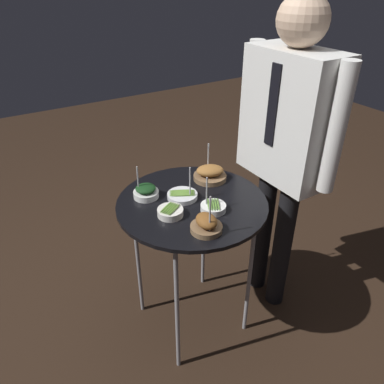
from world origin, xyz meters
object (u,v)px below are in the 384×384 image
(bowl_asparagus_near_rim, at_px, (213,207))
(bowl_roast_center, at_px, (206,224))
(bowl_roast_front_left, at_px, (210,174))
(bowl_spinach_mid_left, at_px, (146,192))
(serving_cart, at_px, (192,212))
(waiter_figure, at_px, (287,133))
(bowl_asparagus_back_right, at_px, (170,212))
(bowl_asparagus_far_rim, at_px, (182,195))

(bowl_asparagus_near_rim, xyz_separation_m, bowl_roast_center, (0.10, -0.11, 0.01))
(bowl_roast_center, bearing_deg, bowl_roast_front_left, 143.86)
(bowl_spinach_mid_left, bearing_deg, bowl_roast_front_left, 87.09)
(serving_cart, relative_size, waiter_figure, 0.48)
(bowl_asparagus_near_rim, distance_m, bowl_roast_front_left, 0.28)
(bowl_roast_center, xyz_separation_m, bowl_spinach_mid_left, (-0.36, -0.09, -0.00))
(bowl_asparagus_back_right, height_order, waiter_figure, waiter_figure)
(bowl_asparagus_near_rim, bearing_deg, waiter_figure, 96.85)
(bowl_roast_front_left, bearing_deg, serving_cart, -55.14)
(bowl_roast_center, height_order, bowl_spinach_mid_left, bowl_roast_center)
(bowl_roast_center, relative_size, waiter_figure, 0.11)
(serving_cart, bearing_deg, bowl_roast_front_left, 124.86)
(bowl_roast_center, distance_m, bowl_spinach_mid_left, 0.37)
(bowl_asparagus_far_rim, height_order, waiter_figure, waiter_figure)
(bowl_asparagus_near_rim, relative_size, waiter_figure, 0.10)
(bowl_asparagus_far_rim, bearing_deg, waiter_figure, 78.42)
(bowl_asparagus_near_rim, bearing_deg, bowl_roast_front_left, 148.71)
(bowl_asparagus_far_rim, xyz_separation_m, waiter_figure, (0.10, 0.51, 0.23))
(bowl_roast_center, bearing_deg, bowl_asparagus_back_right, -157.77)
(bowl_asparagus_back_right, height_order, bowl_roast_front_left, bowl_roast_front_left)
(serving_cart, height_order, bowl_roast_center, bowl_roast_center)
(bowl_asparagus_back_right, xyz_separation_m, bowl_roast_front_left, (-0.17, 0.32, 0.01))
(bowl_asparagus_far_rim, bearing_deg, bowl_asparagus_back_right, -51.18)
(bowl_roast_center, bearing_deg, waiter_figure, 106.02)
(serving_cart, height_order, bowl_spinach_mid_left, bowl_spinach_mid_left)
(bowl_asparagus_back_right, bearing_deg, bowl_spinach_mid_left, -173.26)
(bowl_spinach_mid_left, bearing_deg, bowl_asparagus_far_rim, 54.81)
(bowl_roast_front_left, height_order, waiter_figure, waiter_figure)
(bowl_roast_center, relative_size, bowl_roast_front_left, 1.06)
(serving_cart, bearing_deg, bowl_asparagus_back_right, -72.35)
(bowl_spinach_mid_left, distance_m, waiter_figure, 0.71)
(bowl_asparagus_far_rim, height_order, bowl_roast_front_left, bowl_roast_front_left)
(bowl_asparagus_back_right, bearing_deg, waiter_figure, 88.91)
(serving_cart, distance_m, bowl_spinach_mid_left, 0.23)
(bowl_asparagus_back_right, relative_size, bowl_roast_center, 0.61)
(bowl_roast_center, height_order, bowl_roast_front_left, bowl_roast_center)
(serving_cart, distance_m, bowl_asparagus_near_rim, 0.14)
(bowl_asparagus_far_rim, relative_size, waiter_figure, 0.10)
(waiter_figure, bearing_deg, bowl_roast_center, -73.98)
(bowl_spinach_mid_left, bearing_deg, bowl_asparagus_back_right, 6.74)
(bowl_asparagus_far_rim, bearing_deg, bowl_roast_center, -9.67)
(bowl_roast_front_left, xyz_separation_m, waiter_figure, (0.18, 0.30, 0.21))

